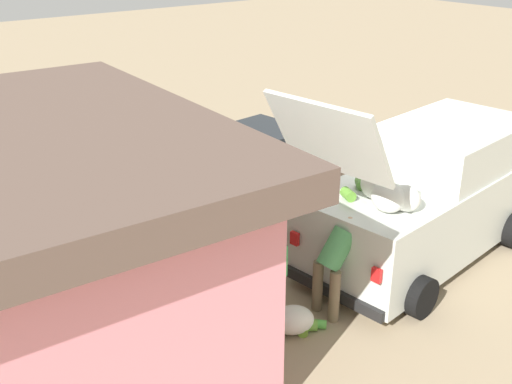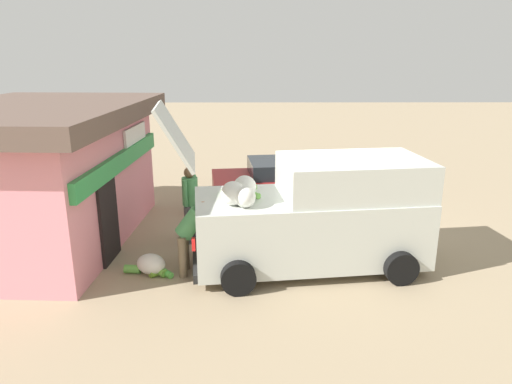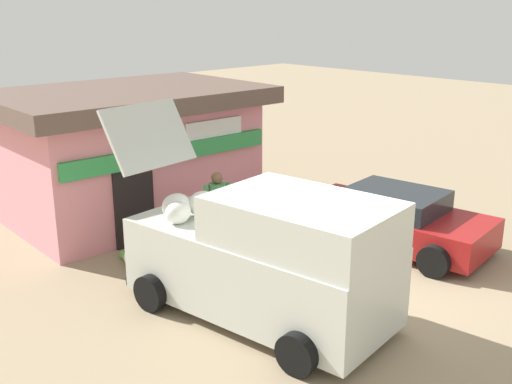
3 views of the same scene
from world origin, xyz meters
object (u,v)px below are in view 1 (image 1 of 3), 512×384
vendor_standing (254,216)px  customer_bending (335,260)px  storefront_bar (48,239)px  parked_sedan (255,158)px  delivery_van (426,195)px  paint_bucket (188,224)px  unloaded_banana_pile (294,322)px

vendor_standing → customer_bending: 1.59m
storefront_bar → parked_sedan: bearing=-62.1°
delivery_van → parked_sedan: (4.07, 0.38, -0.48)m
vendor_standing → paint_bucket: vendor_standing is taller
delivery_van → vendor_standing: bearing=64.9°
storefront_bar → vendor_standing: storefront_bar is taller
customer_bending → unloaded_banana_pile: bearing=92.7°
storefront_bar → customer_bending: 3.77m
unloaded_banana_pile → customer_bending: bearing=-87.3°
storefront_bar → parked_sedan: size_ratio=1.49×
storefront_bar → unloaded_banana_pile: (-1.65, -2.57, -1.39)m
storefront_bar → customer_bending: storefront_bar is taller
unloaded_banana_pile → paint_bucket: 3.38m
delivery_van → parked_sedan: bearing=5.3°
delivery_van → unloaded_banana_pile: bearing=97.3°
storefront_bar → vendor_standing: size_ratio=3.64×
paint_bucket → customer_bending: bearing=-174.2°
customer_bending → paint_bucket: size_ratio=4.02×
vendor_standing → unloaded_banana_pile: bearing=160.9°
parked_sedan → unloaded_banana_pile: 5.27m
parked_sedan → customer_bending: size_ratio=2.89×
storefront_bar → vendor_standing: bearing=-90.8°
vendor_standing → paint_bucket: (1.74, 0.14, -0.79)m
paint_bucket → unloaded_banana_pile: bearing=172.8°
parked_sedan → paint_bucket: 2.62m
delivery_van → paint_bucket: (2.95, 2.72, -0.87)m
parked_sedan → delivery_van: bearing=-174.7°
vendor_standing → delivery_van: bearing=-115.1°
parked_sedan → vendor_standing: vendor_standing is taller
vendor_standing → storefront_bar: bearing=89.2°
delivery_van → paint_bucket: size_ratio=14.47×
delivery_van → paint_bucket: 4.10m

